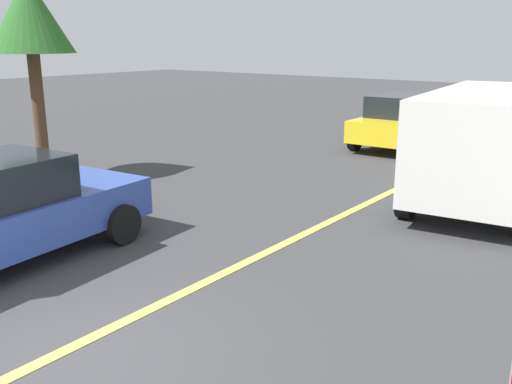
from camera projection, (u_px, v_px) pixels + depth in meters
name	position (u px, v px, depth m)	size (l,w,h in m)	color
ground_plane	(55.00, 356.00, 5.78)	(80.00, 80.00, 0.00)	#38383A
lane_marking_centre	(239.00, 266.00, 8.07)	(28.00, 0.16, 0.01)	#E0D14C
white_van	(488.00, 139.00, 10.92)	(5.40, 2.74, 2.20)	silver
car_yellow_approaching	(403.00, 120.00, 16.85)	(4.37, 1.99, 1.56)	gold
tree_left_verge	(29.00, 18.00, 12.26)	(1.86, 1.86, 4.50)	#513823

